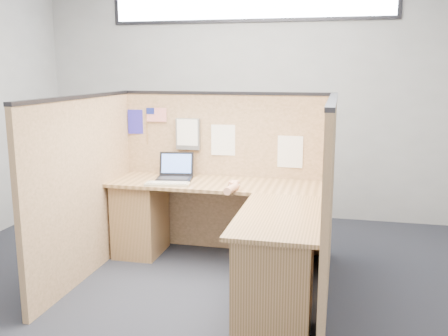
% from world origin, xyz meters
% --- Properties ---
extents(floor, '(5.00, 5.00, 0.00)m').
position_xyz_m(floor, '(0.00, 0.00, 0.00)').
color(floor, black).
rests_on(floor, ground).
extents(wall_back, '(5.00, 0.00, 5.00)m').
position_xyz_m(wall_back, '(0.00, 2.25, 1.40)').
color(wall_back, '#9A9C9F').
rests_on(wall_back, floor).
extents(clerestory_window, '(3.30, 0.04, 0.38)m').
position_xyz_m(clerestory_window, '(0.00, 2.23, 2.45)').
color(clerestory_window, '#232328').
rests_on(clerestory_window, wall_back).
extents(cubicle_partitions, '(2.06, 1.83, 1.53)m').
position_xyz_m(cubicle_partitions, '(0.00, 0.43, 0.77)').
color(cubicle_partitions, olive).
rests_on(cubicle_partitions, floor).
extents(l_desk, '(1.95, 1.75, 0.73)m').
position_xyz_m(l_desk, '(0.18, 0.29, 0.39)').
color(l_desk, brown).
rests_on(l_desk, floor).
extents(laptop, '(0.36, 0.36, 0.23)m').
position_xyz_m(laptop, '(-0.41, 0.76, 0.79)').
color(laptop, black).
rests_on(laptop, l_desk).
extents(keyboard, '(0.41, 0.19, 0.03)m').
position_xyz_m(keyboard, '(-0.40, 0.48, 0.74)').
color(keyboard, tan).
rests_on(keyboard, l_desk).
extents(mouse, '(0.11, 0.08, 0.04)m').
position_xyz_m(mouse, '(0.19, 0.53, 0.75)').
color(mouse, '#BBBBC0').
rests_on(mouse, l_desk).
extents(hand_forearm, '(0.10, 0.35, 0.07)m').
position_xyz_m(hand_forearm, '(0.20, 0.40, 0.76)').
color(hand_forearm, tan).
rests_on(hand_forearm, l_desk).
extents(blue_poster, '(0.18, 0.03, 0.24)m').
position_xyz_m(blue_poster, '(-0.88, 0.97, 1.23)').
color(blue_poster, '#28229E').
rests_on(blue_poster, cubicle_partitions).
extents(american_flag, '(0.21, 0.01, 0.36)m').
position_xyz_m(american_flag, '(-0.69, 0.96, 1.29)').
color(american_flag, olive).
rests_on(american_flag, cubicle_partitions).
extents(file_holder, '(0.23, 0.05, 0.30)m').
position_xyz_m(file_holder, '(-0.35, 0.94, 1.13)').
color(file_holder, slate).
rests_on(file_holder, cubicle_partitions).
extents(paper_left, '(0.23, 0.02, 0.29)m').
position_xyz_m(paper_left, '(-0.01, 0.97, 1.08)').
color(paper_left, white).
rests_on(paper_left, cubicle_partitions).
extents(paper_right, '(0.23, 0.01, 0.29)m').
position_xyz_m(paper_right, '(0.62, 0.97, 0.99)').
color(paper_right, white).
rests_on(paper_right, cubicle_partitions).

